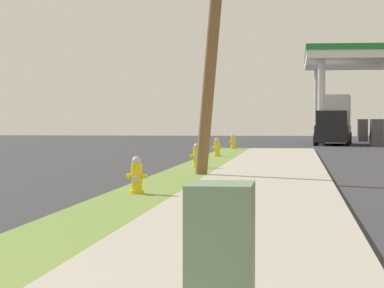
# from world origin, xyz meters

# --- Properties ---
(fire_hydrant_second) EXTENTS (0.42, 0.38, 0.74)m
(fire_hydrant_second) POSITION_xyz_m (0.63, 12.39, 0.45)
(fire_hydrant_second) COLOR yellow
(fire_hydrant_second) RESTS_ON grass_verge
(fire_hydrant_third) EXTENTS (0.42, 0.37, 0.74)m
(fire_hydrant_third) POSITION_xyz_m (0.73, 21.86, 0.45)
(fire_hydrant_third) COLOR yellow
(fire_hydrant_third) RESTS_ON grass_verge
(fire_hydrant_fourth) EXTENTS (0.42, 0.37, 0.74)m
(fire_hydrant_fourth) POSITION_xyz_m (0.62, 29.91, 0.45)
(fire_hydrant_fourth) COLOR yellow
(fire_hydrant_fourth) RESTS_ON grass_verge
(fire_hydrant_fifth) EXTENTS (0.42, 0.38, 0.74)m
(fire_hydrant_fifth) POSITION_xyz_m (0.63, 38.53, 0.45)
(fire_hydrant_fifth) COLOR yellow
(fire_hydrant_fifth) RESTS_ON grass_verge
(utility_cabinet) EXTENTS (0.51, 0.68, 1.02)m
(utility_cabinet) POSITION_xyz_m (3.23, 1.50, 0.59)
(utility_cabinet) COLOR slate
(utility_cabinet) RESTS_ON sidewalk_slab
(car_tan_by_near_pump) EXTENTS (2.22, 4.62, 1.57)m
(car_tan_by_near_pump) POSITION_xyz_m (9.76, 57.44, 0.72)
(car_tan_by_near_pump) COLOR tan
(car_tan_by_near_pump) RESTS_ON ground
(truck_black_at_forecourt) EXTENTS (2.62, 6.55, 3.11)m
(truck_black_at_forecourt) POSITION_xyz_m (6.04, 50.99, 1.49)
(truck_black_at_forecourt) COLOR black
(truck_black_at_forecourt) RESTS_ON ground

